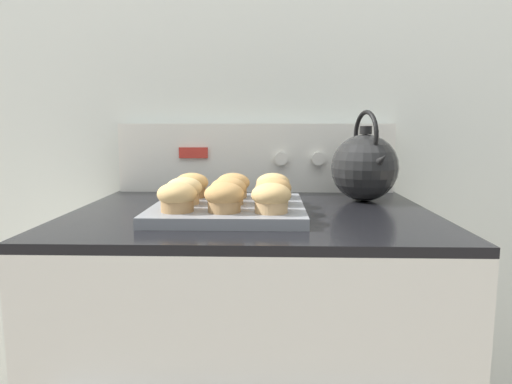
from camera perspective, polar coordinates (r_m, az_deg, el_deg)
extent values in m
cube|color=silver|center=(1.35, 0.06, 13.12)|extent=(8.00, 0.05, 2.40)
cube|color=black|center=(1.02, -0.50, -2.63)|extent=(0.78, 0.64, 0.02)
cube|color=silver|center=(1.30, -0.01, 4.32)|extent=(0.77, 0.05, 0.19)
cube|color=#B72D23|center=(1.28, -7.83, 4.88)|extent=(0.08, 0.01, 0.03)
cylinder|color=silver|center=(1.26, 3.15, 4.19)|extent=(0.04, 0.02, 0.04)
cylinder|color=silver|center=(1.27, 7.79, 4.15)|extent=(0.04, 0.02, 0.04)
cylinder|color=silver|center=(1.28, 12.35, 4.08)|extent=(0.04, 0.02, 0.04)
cube|color=slate|center=(0.96, -3.41, -2.15)|extent=(0.31, 0.31, 0.02)
cylinder|color=#A37A4C|center=(0.88, -9.81, -1.58)|extent=(0.06, 0.06, 0.03)
ellipsoid|color=tan|center=(0.88, -9.84, -0.23)|extent=(0.08, 0.08, 0.04)
cylinder|color=#A37A4C|center=(0.87, -3.99, -1.64)|extent=(0.06, 0.06, 0.03)
ellipsoid|color=#B2844C|center=(0.87, -4.00, -0.28)|extent=(0.08, 0.08, 0.04)
cylinder|color=tan|center=(0.86, 1.91, -1.71)|extent=(0.06, 0.06, 0.03)
ellipsoid|color=tan|center=(0.86, 1.92, -0.34)|extent=(0.08, 0.08, 0.04)
cylinder|color=tan|center=(0.97, -8.96, -0.70)|extent=(0.06, 0.06, 0.03)
ellipsoid|color=tan|center=(0.97, -8.99, 0.52)|extent=(0.08, 0.08, 0.04)
cylinder|color=tan|center=(0.96, -3.48, -0.75)|extent=(0.06, 0.06, 0.03)
ellipsoid|color=#B2844C|center=(0.95, -3.49, 0.50)|extent=(0.08, 0.08, 0.04)
cylinder|color=tan|center=(0.95, 2.17, -0.78)|extent=(0.06, 0.06, 0.03)
ellipsoid|color=#B2844C|center=(0.95, 2.17, 0.47)|extent=(0.08, 0.08, 0.04)
cylinder|color=olive|center=(1.06, -8.01, 0.05)|extent=(0.06, 0.06, 0.03)
ellipsoid|color=tan|center=(1.05, -8.04, 1.18)|extent=(0.08, 0.08, 0.04)
cylinder|color=tan|center=(1.04, -2.88, 0.02)|extent=(0.06, 0.06, 0.03)
ellipsoid|color=#B2844C|center=(1.04, -2.89, 1.16)|extent=(0.08, 0.08, 0.04)
cylinder|color=tan|center=(1.04, 2.12, 0.02)|extent=(0.06, 0.06, 0.03)
ellipsoid|color=tan|center=(1.04, 2.13, 1.16)|extent=(0.08, 0.08, 0.04)
sphere|color=black|center=(1.16, 13.41, 2.97)|extent=(0.16, 0.16, 0.16)
cylinder|color=black|center=(1.15, 13.56, 7.53)|extent=(0.03, 0.03, 0.02)
cone|color=black|center=(1.09, 15.13, 3.67)|extent=(0.05, 0.09, 0.06)
torus|color=black|center=(1.15, 13.54, 6.83)|extent=(0.04, 0.12, 0.13)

